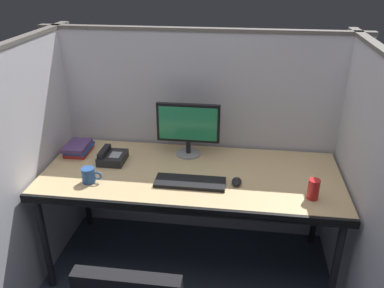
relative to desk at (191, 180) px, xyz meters
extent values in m
cube|color=silver|center=(0.00, 0.46, 0.08)|extent=(2.20, 0.05, 1.55)
cube|color=#605B56|center=(0.00, 0.46, 0.87)|extent=(2.21, 0.06, 0.02)
cube|color=silver|center=(-0.99, -0.09, 0.08)|extent=(0.05, 1.40, 1.55)
cube|color=#605B56|center=(-0.99, -0.09, 0.87)|extent=(0.06, 1.41, 0.02)
cube|color=silver|center=(0.99, -0.09, 0.08)|extent=(0.05, 1.40, 1.55)
cube|color=tan|center=(0.00, 0.01, 0.03)|extent=(1.90, 0.80, 0.04)
cube|color=black|center=(0.00, -0.38, 0.03)|extent=(1.90, 0.02, 0.05)
cylinder|color=black|center=(-0.89, -0.33, -0.34)|extent=(0.04, 0.04, 0.70)
cylinder|color=black|center=(0.89, -0.33, -0.34)|extent=(0.04, 0.04, 0.70)
cylinder|color=black|center=(-0.89, 0.35, -0.34)|extent=(0.04, 0.04, 0.70)
cylinder|color=black|center=(0.89, 0.35, -0.34)|extent=(0.04, 0.04, 0.70)
cylinder|color=gray|center=(-0.05, 0.27, 0.06)|extent=(0.17, 0.17, 0.01)
cylinder|color=black|center=(-0.05, 0.27, 0.11)|extent=(0.03, 0.03, 0.09)
cube|color=black|center=(-0.05, 0.27, 0.29)|extent=(0.43, 0.03, 0.27)
cube|color=#268C59|center=(-0.05, 0.25, 0.29)|extent=(0.39, 0.01, 0.23)
cube|color=black|center=(0.01, -0.12, 0.06)|extent=(0.43, 0.15, 0.02)
ellipsoid|color=black|center=(0.29, -0.09, 0.07)|extent=(0.06, 0.10, 0.03)
cylinder|color=#59595B|center=(0.29, -0.07, 0.08)|extent=(0.01, 0.01, 0.01)
cube|color=#B22626|center=(-0.82, 0.19, 0.06)|extent=(0.15, 0.21, 0.03)
cube|color=#1E478C|center=(-0.82, 0.19, 0.09)|extent=(0.15, 0.21, 0.02)
cube|color=#4C3366|center=(-0.82, 0.18, 0.11)|extent=(0.15, 0.21, 0.03)
cube|color=black|center=(-0.54, 0.09, 0.08)|extent=(0.17, 0.19, 0.06)
cube|color=black|center=(-0.60, 0.09, 0.12)|extent=(0.04, 0.17, 0.03)
cube|color=gray|center=(-0.52, 0.08, 0.11)|extent=(0.07, 0.09, 0.00)
cylinder|color=red|center=(0.73, -0.19, 0.11)|extent=(0.07, 0.07, 0.12)
cylinder|color=#264C8C|center=(-0.61, -0.18, 0.10)|extent=(0.08, 0.08, 0.09)
torus|color=#264C8C|center=(-0.55, -0.18, 0.10)|extent=(0.06, 0.01, 0.06)
camera|label=1|loc=(0.30, -2.16, 1.30)|focal=36.72mm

